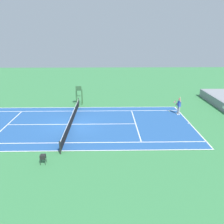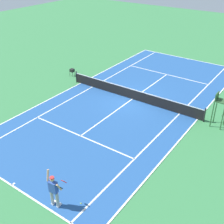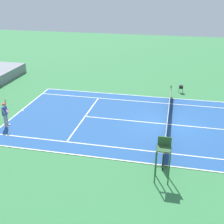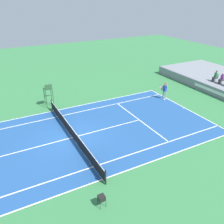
{
  "view_description": "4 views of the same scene",
  "coord_description": "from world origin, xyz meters",
  "px_view_note": "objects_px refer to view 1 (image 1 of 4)",
  "views": [
    {
      "loc": [
        21.47,
        3.6,
        8.69
      ],
      "look_at": [
        -0.85,
        4.04,
        1.0
      ],
      "focal_mm": 37.0,
      "sensor_mm": 36.0,
      "label": 1
    },
    {
      "loc": [
        -10.61,
        17.91,
        10.74
      ],
      "look_at": [
        -0.85,
        4.04,
        1.0
      ],
      "focal_mm": 46.12,
      "sensor_mm": 36.0,
      "label": 2
    },
    {
      "loc": [
        -20.12,
        -0.2,
        9.75
      ],
      "look_at": [
        -0.85,
        4.04,
        1.0
      ],
      "focal_mm": 47.29,
      "sensor_mm": 36.0,
      "label": 3
    },
    {
      "loc": [
        15.96,
        -4.88,
        10.38
      ],
      "look_at": [
        -0.85,
        4.04,
        1.0
      ],
      "focal_mm": 38.62,
      "sensor_mm": 36.0,
      "label": 4
    }
  ],
  "objects_px": {
    "tennis_ball": "(169,111)",
    "ball_hopper": "(43,157)",
    "tennis_player": "(179,106)",
    "umpire_chair": "(79,93)"
  },
  "relations": [
    {
      "from": "ball_hopper",
      "to": "tennis_ball",
      "type": "bearing_deg",
      "value": 133.4
    },
    {
      "from": "tennis_player",
      "to": "ball_hopper",
      "type": "height_order",
      "value": "tennis_player"
    },
    {
      "from": "tennis_player",
      "to": "umpire_chair",
      "type": "xyz_separation_m",
      "value": [
        -3.96,
        -11.52,
        0.56
      ]
    },
    {
      "from": "tennis_player",
      "to": "tennis_ball",
      "type": "relative_size",
      "value": 30.63
    },
    {
      "from": "tennis_player",
      "to": "tennis_ball",
      "type": "height_order",
      "value": "tennis_player"
    },
    {
      "from": "tennis_ball",
      "to": "ball_hopper",
      "type": "xyz_separation_m",
      "value": [
        11.04,
        -11.67,
        0.54
      ]
    },
    {
      "from": "tennis_ball",
      "to": "umpire_chair",
      "type": "distance_m",
      "value": 11.28
    },
    {
      "from": "tennis_ball",
      "to": "ball_hopper",
      "type": "relative_size",
      "value": 0.1
    },
    {
      "from": "tennis_player",
      "to": "umpire_chair",
      "type": "relative_size",
      "value": 0.85
    },
    {
      "from": "tennis_player",
      "to": "umpire_chair",
      "type": "bearing_deg",
      "value": -108.97
    }
  ]
}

